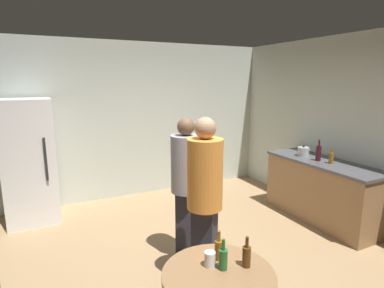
{
  "coord_description": "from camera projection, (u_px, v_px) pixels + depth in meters",
  "views": [
    {
      "loc": [
        -1.38,
        -2.75,
        2.05
      ],
      "look_at": [
        0.24,
        0.55,
        1.3
      ],
      "focal_mm": 29.3,
      "sensor_mm": 36.0,
      "label": 1
    }
  ],
  "objects": [
    {
      "name": "foreground_table",
      "position": [
        218.0,
        286.0,
        2.2
      ],
      "size": [
        0.8,
        0.8,
        0.73
      ],
      "color": "olive",
      "rests_on": "ground_plane"
    },
    {
      "name": "beer_bottle_on_counter",
      "position": [
        331.0,
        158.0,
        4.39
      ],
      "size": [
        0.06,
        0.06,
        0.23
      ],
      "color": "#8C5919",
      "rests_on": "kitchen_counter"
    },
    {
      "name": "ground_plane",
      "position": [
        195.0,
        275.0,
        3.43
      ],
      "size": [
        5.2,
        5.2,
        0.1
      ],
      "primitive_type": "cube",
      "color": "#9E7C56"
    },
    {
      "name": "plastic_cup_white",
      "position": [
        210.0,
        259.0,
        2.25
      ],
      "size": [
        0.08,
        0.08,
        0.11
      ],
      "primitive_type": "cylinder",
      "color": "white",
      "rests_on": "foreground_table"
    },
    {
      "name": "wall_side_right",
      "position": [
        366.0,
        132.0,
        4.29
      ],
      "size": [
        0.06,
        5.2,
        2.7
      ],
      "primitive_type": "cube",
      "color": "beige",
      "rests_on": "ground_plane"
    },
    {
      "name": "person_in_gray_shirt",
      "position": [
        186.0,
        179.0,
        3.52
      ],
      "size": [
        0.47,
        0.47,
        1.65
      ],
      "rotation": [
        0.0,
        0.0,
        -2.2
      ],
      "color": "#2D2D38",
      "rests_on": "ground_plane"
    },
    {
      "name": "wall_back",
      "position": [
        128.0,
        121.0,
        5.47
      ],
      "size": [
        5.32,
        0.06,
        2.7
      ],
      "primitive_type": "cube",
      "color": "beige",
      "rests_on": "ground_plane"
    },
    {
      "name": "person_in_orange_shirt",
      "position": [
        205.0,
        192.0,
        2.97
      ],
      "size": [
        0.48,
        0.48,
        1.72
      ],
      "rotation": [
        0.0,
        0.0,
        -2.42
      ],
      "color": "#2D2D38",
      "rests_on": "ground_plane"
    },
    {
      "name": "beer_bottle_green",
      "position": [
        223.0,
        258.0,
        2.21
      ],
      "size": [
        0.06,
        0.06,
        0.23
      ],
      "color": "#26662D",
      "rests_on": "foreground_table"
    },
    {
      "name": "beer_bottle_brown",
      "position": [
        247.0,
        256.0,
        2.24
      ],
      "size": [
        0.06,
        0.06,
        0.23
      ],
      "color": "#593314",
      "rests_on": "foreground_table"
    },
    {
      "name": "wine_bottle_on_counter",
      "position": [
        318.0,
        153.0,
        4.54
      ],
      "size": [
        0.08,
        0.08,
        0.31
      ],
      "color": "#3F141E",
      "rests_on": "kitchen_counter"
    },
    {
      "name": "kettle",
      "position": [
        303.0,
        152.0,
        4.82
      ],
      "size": [
        0.24,
        0.17,
        0.18
      ],
      "color": "#B2B2B7",
      "rests_on": "kitchen_counter"
    },
    {
      "name": "refrigerator",
      "position": [
        30.0,
        162.0,
        4.51
      ],
      "size": [
        0.7,
        0.68,
        1.8
      ],
      "color": "white",
      "rests_on": "ground_plane"
    },
    {
      "name": "kitchen_counter",
      "position": [
        322.0,
        190.0,
        4.63
      ],
      "size": [
        0.64,
        1.77,
        0.9
      ],
      "color": "olive",
      "rests_on": "ground_plane"
    },
    {
      "name": "beer_bottle_amber",
      "position": [
        219.0,
        249.0,
        2.33
      ],
      "size": [
        0.06,
        0.06,
        0.23
      ],
      "color": "#8C5919",
      "rests_on": "foreground_table"
    }
  ]
}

